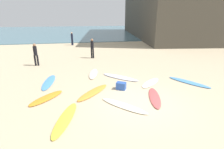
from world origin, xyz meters
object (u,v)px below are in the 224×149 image
at_px(surfboard_1, 93,92).
at_px(beachgoer_mid, 35,53).
at_px(surfboard_9, 47,98).
at_px(beach_cooler, 121,86).
at_px(surfboard_3, 124,106).
at_px(surfboard_5, 65,119).
at_px(surfboard_2, 155,97).
at_px(surfboard_0, 189,82).
at_px(surfboard_4, 120,77).
at_px(beachgoer_far, 72,38).
at_px(surfboard_8, 49,82).
at_px(surfboard_7, 93,74).
at_px(beachgoer_near, 92,47).
at_px(surfboard_6, 151,83).

bearing_deg(surfboard_1, beachgoer_mid, -15.21).
xyz_separation_m(surfboard_9, beach_cooler, (3.76, 0.40, 0.15)).
distance_m(surfboard_3, surfboard_5, 2.50).
bearing_deg(surfboard_2, surfboard_0, -135.16).
bearing_deg(beach_cooler, surfboard_3, -100.44).
relative_size(surfboard_4, beachgoer_far, 1.49).
bearing_deg(surfboard_2, surfboard_8, -13.18).
height_order(surfboard_2, surfboard_7, surfboard_7).
bearing_deg(surfboard_5, surfboard_7, -91.44).
relative_size(surfboard_7, surfboard_8, 0.88).
bearing_deg(surfboard_7, beachgoer_near, -83.65).
bearing_deg(surfboard_6, surfboard_1, -121.37).
bearing_deg(surfboard_3, surfboard_2, -26.08).
relative_size(surfboard_2, beachgoer_mid, 1.27).
bearing_deg(surfboard_0, surfboard_6, 138.65).
height_order(surfboard_1, surfboard_5, surfboard_1).
relative_size(surfboard_1, beachgoer_mid, 1.35).
distance_m(surfboard_7, beachgoer_near, 4.79).
distance_m(surfboard_1, surfboard_7, 3.01).
bearing_deg(beachgoer_far, surfboard_1, 44.27).
relative_size(surfboard_1, surfboard_3, 1.01).
bearing_deg(surfboard_2, surfboard_5, 31.36).
bearing_deg(beachgoer_far, beachgoer_mid, 24.46).
relative_size(surfboard_2, surfboard_6, 1.15).
bearing_deg(surfboard_1, surfboard_7, -53.82).
distance_m(surfboard_4, surfboard_7, 1.92).
height_order(surfboard_4, beachgoer_far, beachgoer_far).
height_order(surfboard_1, surfboard_3, surfboard_1).
relative_size(surfboard_4, surfboard_5, 1.03).
bearing_deg(surfboard_1, surfboard_8, 3.11).
distance_m(surfboard_7, beachgoer_far, 12.72).
bearing_deg(surfboard_4, beachgoer_mid, 99.33).
distance_m(surfboard_4, beachgoer_mid, 7.12).
bearing_deg(surfboard_4, surfboard_9, 161.72).
distance_m(surfboard_5, beach_cooler, 3.65).
relative_size(surfboard_9, beachgoer_near, 1.07).
xyz_separation_m(surfboard_2, beach_cooler, (-1.33, 1.33, 0.15)).
bearing_deg(surfboard_3, surfboard_1, 83.49).
distance_m(surfboard_1, beachgoer_far, 15.66).
height_order(surfboard_5, beachgoer_mid, beachgoer_mid).
relative_size(surfboard_5, beachgoer_near, 1.38).
distance_m(beachgoer_near, beach_cooler, 7.58).
bearing_deg(surfboard_5, beachgoer_mid, -56.90).
xyz_separation_m(surfboard_0, beachgoer_near, (-5.02, 7.33, 0.96)).
xyz_separation_m(beachgoer_near, beachgoer_far, (-2.00, 7.90, -0.05)).
bearing_deg(surfboard_1, surfboard_0, -134.95).
relative_size(surfboard_3, beachgoer_far, 1.38).
bearing_deg(surfboard_1, beach_cooler, -131.31).
xyz_separation_m(surfboard_3, surfboard_6, (2.25, 2.34, 0.00)).
height_order(surfboard_8, surfboard_9, surfboard_9).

